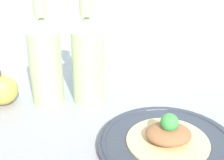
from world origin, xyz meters
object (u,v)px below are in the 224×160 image
(plate, at_px, (167,144))
(apple, at_px, (3,90))
(plated_food, at_px, (168,135))
(cider_bottle_left, at_px, (45,57))
(cider_bottle_right, at_px, (88,57))

(plate, xyz_separation_m, apple, (-0.35, 0.19, 0.03))
(apple, bearing_deg, plated_food, -28.40)
(plated_food, bearing_deg, cider_bottle_left, 141.23)
(plate, distance_m, apple, 0.40)
(plated_food, bearing_deg, plate, -90.00)
(cider_bottle_right, bearing_deg, apple, -177.54)
(cider_bottle_left, distance_m, apple, 0.13)
(cider_bottle_left, bearing_deg, cider_bottle_right, 0.00)
(plate, relative_size, plated_food, 1.70)
(plate, bearing_deg, cider_bottle_right, 127.00)
(plate, distance_m, plated_food, 0.02)
(plated_food, relative_size, cider_bottle_left, 0.55)
(cider_bottle_left, bearing_deg, plated_food, -38.77)
(cider_bottle_left, relative_size, cider_bottle_right, 1.00)
(plate, height_order, cider_bottle_left, cider_bottle_left)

